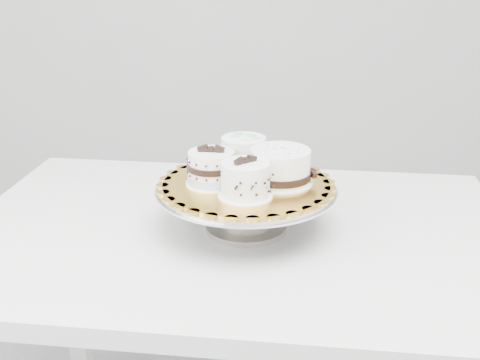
{
  "coord_description": "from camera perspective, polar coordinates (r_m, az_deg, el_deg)",
  "views": [
    {
      "loc": [
        -0.05,
        -0.92,
        1.29
      ],
      "look_at": [
        0.01,
        0.16,
        0.87
      ],
      "focal_mm": 45.0,
      "sensor_mm": 36.0,
      "label": 1
    }
  ],
  "objects": [
    {
      "name": "table",
      "position": [
        1.28,
        -0.52,
        -8.1
      ],
      "size": [
        1.24,
        0.94,
        0.75
      ],
      "rotation": [
        0.0,
        0.0,
        -0.18
      ],
      "color": "silver",
      "rests_on": "floor"
    },
    {
      "name": "cake_ribbon",
      "position": [
        1.18,
        3.89,
        1.22
      ],
      "size": [
        0.15,
        0.15,
        0.07
      ],
      "rotation": [
        0.0,
        0.0,
        0.29
      ],
      "color": "white",
      "rests_on": "cake_board"
    },
    {
      "name": "cake_banded",
      "position": [
        1.17,
        -2.72,
        1.04
      ],
      "size": [
        0.11,
        0.11,
        0.08
      ],
      "rotation": [
        0.0,
        0.0,
        -0.2
      ],
      "color": "white",
      "rests_on": "cake_board"
    },
    {
      "name": "cake_dots",
      "position": [
        1.25,
        0.35,
        2.59
      ],
      "size": [
        0.12,
        0.12,
        0.07
      ],
      "rotation": [
        0.0,
        0.0,
        -0.12
      ],
      "color": "white",
      "rests_on": "cake_board"
    },
    {
      "name": "cake_swirl",
      "position": [
        1.11,
        0.52,
        -0.05
      ],
      "size": [
        0.13,
        0.13,
        0.08
      ],
      "rotation": [
        0.0,
        0.0,
        0.59
      ],
      "color": "white",
      "rests_on": "cake_board"
    },
    {
      "name": "cake_stand",
      "position": [
        1.2,
        0.59,
        -1.86
      ],
      "size": [
        0.36,
        0.36,
        0.1
      ],
      "color": "gray",
      "rests_on": "table"
    },
    {
      "name": "cake_board",
      "position": [
        1.19,
        0.59,
        -0.39
      ],
      "size": [
        0.38,
        0.38,
        0.0
      ],
      "primitive_type": "cylinder",
      "rotation": [
        0.0,
        0.0,
        0.17
      ],
      "color": "gold",
      "rests_on": "cake_stand"
    }
  ]
}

